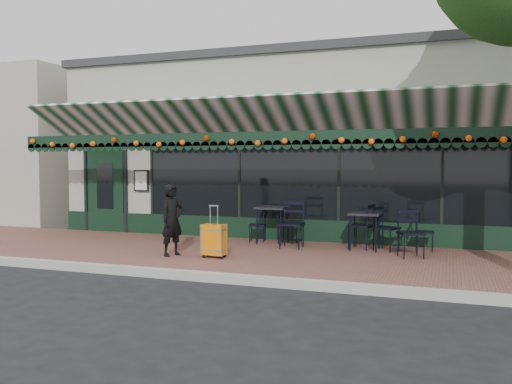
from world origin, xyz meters
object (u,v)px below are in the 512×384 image
(cafe_table_a, at_px, (365,217))
(chair_a_left, at_px, (361,226))
(chair_b_right, at_px, (288,226))
(suitcase, at_px, (214,240))
(woman, at_px, (172,220))
(chair_a_extra, at_px, (425,233))
(cafe_table_b, at_px, (273,210))
(chair_a_right, at_px, (386,228))
(chair_b_left, at_px, (257,225))
(chair_a_front, at_px, (411,234))
(chair_b_front, at_px, (292,225))

(cafe_table_a, bearing_deg, chair_a_left, 136.36)
(chair_b_right, bearing_deg, suitcase, 163.00)
(woman, xyz_separation_m, chair_a_extra, (4.58, 2.25, -0.31))
(cafe_table_b, bearing_deg, chair_a_right, -4.10)
(chair_a_right, bearing_deg, cafe_table_a, 119.78)
(woman, bearing_deg, chair_b_left, -0.33)
(cafe_table_b, height_order, chair_a_left, chair_a_left)
(cafe_table_a, distance_m, cafe_table_b, 2.10)
(chair_a_extra, distance_m, chair_b_right, 2.93)
(chair_a_front, xyz_separation_m, chair_b_right, (-2.72, 0.97, -0.06))
(suitcase, relative_size, chair_a_left, 1.03)
(chair_a_front, relative_size, chair_b_left, 1.21)
(chair_a_extra, bearing_deg, chair_b_right, 87.96)
(cafe_table_b, relative_size, chair_a_left, 0.86)
(chair_a_front, xyz_separation_m, chair_a_extra, (0.21, 0.92, -0.08))
(cafe_table_a, height_order, cafe_table_b, cafe_table_b)
(chair_a_front, bearing_deg, chair_b_right, 137.74)
(cafe_table_b, height_order, chair_a_right, chair_a_right)
(cafe_table_a, xyz_separation_m, chair_b_front, (-1.49, -0.29, -0.19))
(chair_b_front, bearing_deg, chair_a_extra, 9.62)
(woman, height_order, cafe_table_b, woman)
(chair_a_front, distance_m, chair_a_extra, 0.94)
(cafe_table_a, bearing_deg, chair_a_front, -34.12)
(chair_a_left, height_order, chair_a_front, chair_a_left)
(woman, bearing_deg, chair_a_front, -51.54)
(chair_a_right, xyz_separation_m, chair_a_front, (0.53, -0.71, 0.00))
(woman, distance_m, chair_b_front, 2.57)
(chair_a_extra, height_order, chair_b_left, chair_a_extra)
(cafe_table_a, height_order, chair_b_left, cafe_table_a)
(chair_a_front, bearing_deg, chair_b_front, 149.01)
(woman, xyz_separation_m, chair_b_right, (1.65, 2.30, -0.29))
(suitcase, bearing_deg, woman, -172.42)
(chair_a_left, distance_m, chair_b_right, 1.69)
(woman, bearing_deg, chair_a_extra, -42.34)
(cafe_table_b, height_order, chair_a_front, chair_a_front)
(chair_a_right, bearing_deg, chair_b_left, 107.33)
(cafe_table_a, distance_m, chair_a_extra, 1.24)
(cafe_table_a, relative_size, cafe_table_b, 0.93)
(suitcase, distance_m, chair_b_front, 1.95)
(chair_a_right, bearing_deg, cafe_table_b, 108.49)
(suitcase, xyz_separation_m, chair_b_right, (0.80, 2.24, 0.07))
(chair_a_front, bearing_deg, suitcase, 177.18)
(chair_a_right, relative_size, chair_a_extra, 1.21)
(chair_a_extra, height_order, chair_b_front, chair_b_front)
(suitcase, distance_m, chair_b_right, 2.38)
(chair_b_front, bearing_deg, cafe_table_b, 136.40)
(chair_b_left, xyz_separation_m, chair_b_front, (0.99, -0.61, 0.12))
(suitcase, relative_size, cafe_table_b, 1.20)
(chair_b_front, bearing_deg, woman, -140.75)
(chair_a_left, distance_m, chair_b_front, 1.45)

